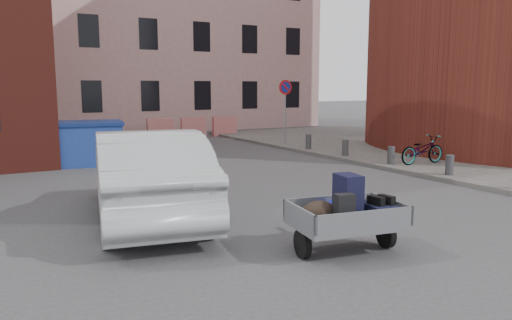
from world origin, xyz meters
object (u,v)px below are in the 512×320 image
trailer (346,214)px  bicycle (422,150)px  dumpster (69,143)px  silver_car (147,175)px

trailer → bicycle: bearing=44.8°
trailer → dumpster: 11.24m
dumpster → bicycle: bearing=-21.6°
silver_car → trailer: bearing=131.6°
silver_car → bicycle: bearing=-158.5°
trailer → silver_car: bearing=130.4°
trailer → dumpster: bearing=110.9°
trailer → silver_car: size_ratio=0.37×
trailer → bicycle: 8.89m
silver_car → dumpster: bearing=-77.8°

